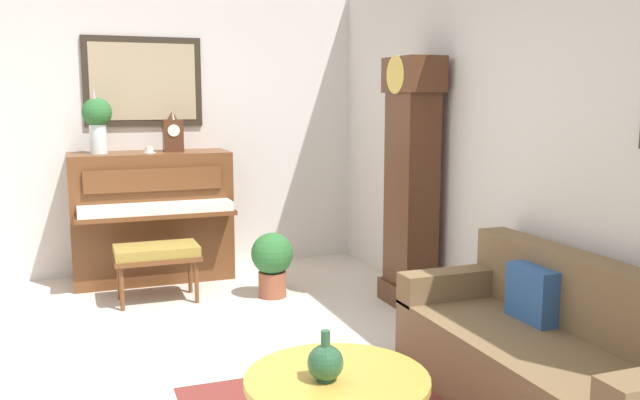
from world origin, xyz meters
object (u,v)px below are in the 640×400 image
object	(u,v)px
mantel_clock	(173,133)
green_jug	(325,362)
grandfather_clock	(411,189)
couch	(552,358)
piano_bench	(157,254)
piano	(152,216)
flower_vase	(97,119)
potted_plant	(272,260)
coffee_table	(337,382)
teacup	(149,150)

from	to	relation	value
mantel_clock	green_jug	distance (m)	3.69
grandfather_clock	mantel_clock	world-z (taller)	grandfather_clock
couch	piano_bench	bearing A→B (deg)	-148.13
piano	flower_vase	world-z (taller)	flower_vase
piano	potted_plant	distance (m)	1.33
coffee_table	mantel_clock	bearing A→B (deg)	-176.41
mantel_clock	potted_plant	world-z (taller)	mantel_clock
flower_vase	green_jug	bearing A→B (deg)	12.89
piano_bench	green_jug	bearing A→B (deg)	8.61
mantel_clock	potted_plant	bearing A→B (deg)	35.22
couch	flower_vase	world-z (taller)	flower_vase
coffee_table	mantel_clock	size ratio (longest dim) A/B	2.32
couch	potted_plant	bearing A→B (deg)	-162.83
coffee_table	potted_plant	distance (m)	2.65
grandfather_clock	green_jug	world-z (taller)	grandfather_clock
flower_vase	teacup	xyz separation A→B (m)	(0.07, 0.44, -0.29)
piano	mantel_clock	size ratio (longest dim) A/B	3.79
coffee_table	teacup	bearing A→B (deg)	-172.65
piano_bench	mantel_clock	xyz separation A→B (m)	(-0.74, 0.27, 0.97)
flower_vase	teacup	size ratio (longest dim) A/B	5.00
piano_bench	flower_vase	bearing A→B (deg)	-152.27
grandfather_clock	teacup	world-z (taller)	grandfather_clock
teacup	potted_plant	world-z (taller)	teacup
piano	mantel_clock	distance (m)	0.80
couch	piano	bearing A→B (deg)	-154.52
piano	piano_bench	bearing A→B (deg)	-4.09
mantel_clock	flower_vase	distance (m)	0.68
flower_vase	potted_plant	bearing A→B (deg)	54.53
mantel_clock	coffee_table	bearing A→B (deg)	3.59
teacup	green_jug	world-z (taller)	teacup
piano_bench	green_jug	world-z (taller)	green_jug
flower_vase	mantel_clock	bearing A→B (deg)	89.96
couch	coffee_table	xyz separation A→B (m)	(0.01, -1.25, 0.06)
mantel_clock	grandfather_clock	bearing A→B (deg)	47.49
piano_bench	teacup	xyz separation A→B (m)	(-0.68, 0.05, 0.82)
couch	flower_vase	bearing A→B (deg)	-148.97
potted_plant	flower_vase	bearing A→B (deg)	-125.47
piano_bench	potted_plant	bearing A→B (deg)	77.59
piano	potted_plant	size ratio (longest dim) A/B	2.57
teacup	grandfather_clock	bearing A→B (deg)	52.29
mantel_clock	green_jug	xyz separation A→B (m)	(3.58, 0.16, -0.88)
grandfather_clock	coffee_table	bearing A→B (deg)	-35.73
grandfather_clock	mantel_clock	size ratio (longest dim) A/B	5.34
flower_vase	coffee_table	bearing A→B (deg)	13.98
piano	mantel_clock	world-z (taller)	mantel_clock
piano_bench	mantel_clock	distance (m)	1.25
piano_bench	teacup	world-z (taller)	teacup
grandfather_clock	green_jug	xyz separation A→B (m)	(2.04, -1.52, -0.47)
coffee_table	teacup	world-z (taller)	teacup
couch	potted_plant	size ratio (longest dim) A/B	3.39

